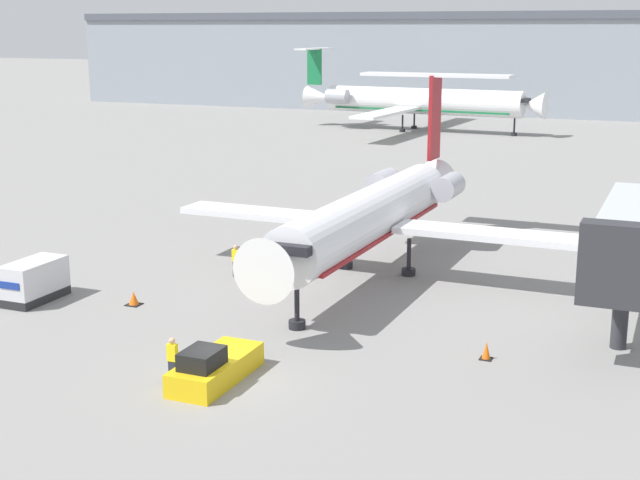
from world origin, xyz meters
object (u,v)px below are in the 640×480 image
at_px(luggage_cart, 34,281).
at_px(jet_bridge, 630,237).
at_px(worker_near_tug, 173,359).
at_px(traffic_cone_left, 134,299).
at_px(traffic_cone_right, 486,351).
at_px(airplane_main, 373,212).
at_px(airplane_parked_far_left, 416,101).
at_px(pushback_tug, 215,367).
at_px(worker_by_wing, 236,260).

distance_m(luggage_cart, jet_bridge, 29.34).
distance_m(worker_near_tug, jet_bridge, 21.16).
bearing_deg(jet_bridge, traffic_cone_left, -166.50).
bearing_deg(worker_near_tug, traffic_cone_right, 33.67).
xyz_separation_m(airplane_main, worker_near_tug, (-2.05, -17.89, -2.69)).
xyz_separation_m(traffic_cone_right, jet_bridge, (5.04, 6.18, 4.09)).
bearing_deg(jet_bridge, airplane_main, 162.32).
xyz_separation_m(traffic_cone_left, traffic_cone_right, (18.14, -0.62, 0.03)).
height_order(luggage_cart, airplane_parked_far_left, airplane_parked_far_left).
bearing_deg(pushback_tug, luggage_cart, 157.08).
distance_m(worker_near_tug, worker_by_wing, 15.41).
bearing_deg(jet_bridge, worker_by_wing, 176.87).
distance_m(worker_near_tug, traffic_cone_left, 10.72).
relative_size(airplane_parked_far_left, jet_bridge, 2.72).
distance_m(traffic_cone_left, jet_bridge, 24.20).
height_order(worker_by_wing, jet_bridge, jet_bridge).
bearing_deg(airplane_main, pushback_tug, -91.88).
relative_size(traffic_cone_right, jet_bridge, 0.06).
relative_size(worker_by_wing, traffic_cone_right, 2.39).
distance_m(airplane_main, jet_bridge, 14.62).
relative_size(luggage_cart, worker_near_tug, 1.93).
height_order(pushback_tug, worker_by_wing, worker_by_wing).
bearing_deg(worker_by_wing, luggage_cart, -132.73).
bearing_deg(airplane_parked_far_left, worker_by_wing, -80.91).
xyz_separation_m(luggage_cart, airplane_parked_far_left, (-4.43, 82.09, 2.96)).
xyz_separation_m(airplane_main, pushback_tug, (-0.56, -17.17, -3.08)).
xyz_separation_m(pushback_tug, worker_near_tug, (-1.48, -0.71, 0.39)).
bearing_deg(jet_bridge, traffic_cone_right, -129.20).
bearing_deg(airplane_main, traffic_cone_left, -132.86).
height_order(worker_near_tug, jet_bridge, jet_bridge).
relative_size(airplane_main, worker_near_tug, 14.12).
height_order(worker_by_wing, traffic_cone_right, worker_by_wing).
bearing_deg(airplane_parked_far_left, luggage_cart, -86.91).
bearing_deg(airplane_parked_far_left, jet_bridge, -66.47).
bearing_deg(worker_by_wing, airplane_main, 25.20).
height_order(airplane_parked_far_left, jet_bridge, airplane_parked_far_left).
xyz_separation_m(worker_by_wing, airplane_parked_far_left, (-11.85, 74.06, 3.03)).
xyz_separation_m(traffic_cone_left, jet_bridge, (23.19, 5.56, 4.12)).
xyz_separation_m(luggage_cart, worker_near_tug, (12.36, -6.57, -0.06)).
relative_size(luggage_cart, jet_bridge, 0.28).
height_order(airplane_main, worker_by_wing, airplane_main).
bearing_deg(luggage_cart, worker_near_tug, -27.98).
xyz_separation_m(worker_near_tug, traffic_cone_left, (-7.23, 7.89, -0.65)).
distance_m(worker_by_wing, traffic_cone_left, 7.12).
xyz_separation_m(worker_by_wing, traffic_cone_right, (15.85, -7.33, -0.60)).
distance_m(worker_near_tug, airplane_parked_far_left, 90.29).
distance_m(worker_by_wing, airplane_parked_far_left, 75.07).
relative_size(airplane_main, traffic_cone_left, 36.34).
relative_size(traffic_cone_left, traffic_cone_right, 0.94).
relative_size(pushback_tug, luggage_cart, 1.35).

